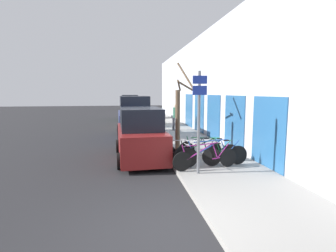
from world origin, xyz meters
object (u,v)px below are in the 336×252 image
at_px(bicycle_4, 208,149).
at_px(pedestrian_near, 176,115).
at_px(parked_car_0, 141,136).
at_px(parked_car_3, 130,108).
at_px(bicycle_0, 206,158).
at_px(street_tree, 179,114).
at_px(parked_car_1, 134,119).
at_px(bicycle_1, 214,155).
at_px(signpost, 199,118).
at_px(bicycle_3, 198,152).
at_px(bicycle_2, 189,154).
at_px(parked_car_2, 131,113).

height_order(bicycle_4, pedestrian_near, pedestrian_near).
xyz_separation_m(parked_car_0, pedestrian_near, (2.85, 7.01, 0.23)).
relative_size(parked_car_0, parked_car_3, 1.04).
height_order(bicycle_0, street_tree, street_tree).
height_order(parked_car_1, pedestrian_near, parked_car_1).
distance_m(bicycle_0, bicycle_1, 0.52).
xyz_separation_m(signpost, street_tree, (0.07, 3.52, -0.17)).
height_order(parked_car_0, street_tree, street_tree).
distance_m(parked_car_1, pedestrian_near, 3.37).
xyz_separation_m(bicycle_0, parked_car_0, (-2.09, 2.30, 0.43)).
bearing_deg(parked_car_3, bicycle_3, -82.34).
xyz_separation_m(parked_car_1, street_tree, (1.83, -4.53, 0.66)).
xyz_separation_m(pedestrian_near, street_tree, (-1.08, -6.22, 0.60)).
bearing_deg(pedestrian_near, street_tree, 82.54).
relative_size(signpost, bicycle_4, 1.53).
bearing_deg(parked_car_3, signpost, -84.01).
height_order(signpost, bicycle_2, signpost).
relative_size(signpost, street_tree, 0.84).
relative_size(parked_car_1, parked_car_3, 1.05).
bearing_deg(signpost, bicycle_4, 62.65).
bearing_deg(bicycle_2, bicycle_3, -31.51).
relative_size(bicycle_1, pedestrian_near, 1.42).
relative_size(parked_car_2, street_tree, 1.09).
xyz_separation_m(signpost, bicycle_0, (0.39, 0.44, -1.43)).
xyz_separation_m(bicycle_3, bicycle_4, (0.51, 0.37, -0.01)).
bearing_deg(parked_car_2, parked_car_0, -89.95).
bearing_deg(bicycle_4, pedestrian_near, 24.93).
distance_m(bicycle_3, parked_car_1, 7.04).
distance_m(bicycle_0, bicycle_3, 0.94).
relative_size(bicycle_4, parked_car_3, 0.50).
bearing_deg(parked_car_2, bicycle_2, -82.30).
xyz_separation_m(signpost, bicycle_2, (-0.02, 1.10, -1.43)).
bearing_deg(bicycle_2, bicycle_1, -87.46).
bearing_deg(bicycle_0, parked_car_2, 0.85).
xyz_separation_m(signpost, parked_car_2, (-1.82, 13.41, -0.90)).
xyz_separation_m(bicycle_1, parked_car_3, (-2.58, 18.50, 0.57)).
xyz_separation_m(bicycle_2, street_tree, (0.09, 2.42, 1.26)).
relative_size(bicycle_1, parked_car_2, 0.60).
distance_m(parked_car_3, street_tree, 15.86).
bearing_deg(parked_car_3, pedestrian_near, -72.15).
distance_m(bicycle_3, pedestrian_near, 8.42).
xyz_separation_m(signpost, parked_car_3, (-1.79, 19.26, -0.84)).
bearing_deg(parked_car_1, parked_car_2, 88.55).
distance_m(parked_car_2, pedestrian_near, 4.72).
height_order(signpost, pedestrian_near, signpost).
xyz_separation_m(parked_car_1, parked_car_2, (-0.06, 5.36, -0.07)).
bearing_deg(parked_car_3, bicycle_2, -83.77).
relative_size(signpost, parked_car_0, 0.74).
distance_m(parked_car_2, parked_car_3, 5.85).
bearing_deg(parked_car_2, bicycle_3, -80.15).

